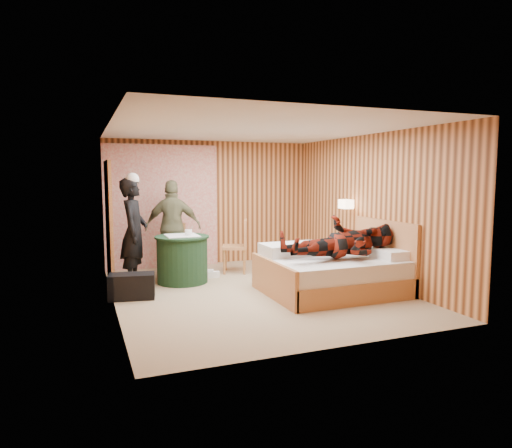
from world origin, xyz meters
name	(u,v)px	position (x,y,z in m)	size (l,w,h in m)	color
floor	(254,291)	(0.00, 0.00, 0.00)	(4.20, 5.00, 0.01)	tan
ceiling	(254,129)	(0.00, 0.00, 2.50)	(4.20, 5.00, 0.01)	silver
wall_back	(211,203)	(0.00, 2.50, 1.25)	(4.20, 0.02, 2.50)	#E79858
wall_left	(112,216)	(-2.10, 0.00, 1.25)	(0.02, 5.00, 2.50)	#E79858
wall_right	(369,208)	(2.10, 0.00, 1.25)	(0.02, 5.00, 2.50)	#E79858
curtain	(162,207)	(-1.00, 2.43, 1.20)	(2.20, 0.08, 2.40)	beige
doorway	(109,223)	(-2.06, 1.40, 1.02)	(0.06, 0.90, 2.05)	black
wall_lamp	(346,204)	(1.92, 0.45, 1.30)	(0.26, 0.24, 0.16)	gold
bed	(333,272)	(1.12, -0.46, 0.32)	(2.02, 1.59, 1.10)	tan
nightstand	(349,263)	(1.88, 0.25, 0.28)	(0.41, 0.55, 0.53)	tan
round_table	(182,259)	(-0.92, 1.02, 0.41)	(0.91, 0.91, 0.81)	#1C3E20
chair_far	(175,245)	(-0.90, 1.73, 0.54)	(0.48, 0.48, 0.93)	tan
chair_near	(239,242)	(0.24, 1.42, 0.58)	(0.58, 0.58, 0.99)	tan
duffel_bag	(132,286)	(-1.83, 0.26, 0.19)	(0.66, 0.35, 0.37)	black
sneaker_left	(205,273)	(-0.46, 1.26, 0.07)	(0.30, 0.12, 0.13)	white
sneaker_right	(213,274)	(-0.34, 1.18, 0.05)	(0.24, 0.10, 0.11)	white
woman_standing	(134,232)	(-1.70, 1.07, 0.89)	(0.65, 0.42, 1.77)	black
man_at_table	(173,227)	(-0.92, 1.78, 0.86)	(1.01, 0.42, 1.72)	#6E6C49
man_on_bed	(343,231)	(1.15, -0.69, 0.98)	(1.77, 0.67, 0.86)	#641509
book_lower	(351,248)	(1.88, 0.20, 0.54)	(0.17, 0.22, 0.02)	white
book_upper	(351,247)	(1.88, 0.20, 0.56)	(0.16, 0.22, 0.02)	white
cup_nightstand	(345,245)	(1.88, 0.38, 0.58)	(0.10, 0.10, 0.09)	white
cup_table	(188,232)	(-0.82, 0.97, 0.86)	(0.12, 0.12, 0.10)	white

